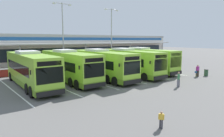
% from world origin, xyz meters
% --- Properties ---
extents(ground_plane, '(200.00, 200.00, 0.00)m').
position_xyz_m(ground_plane, '(0.00, 0.00, 0.00)').
color(ground_plane, '#605E5B').
extents(terminal_building, '(70.00, 13.00, 6.00)m').
position_xyz_m(terminal_building, '(-0.00, 26.91, 3.01)').
color(terminal_building, beige).
rests_on(terminal_building, ground).
extents(red_barrier_wall, '(60.00, 0.40, 1.10)m').
position_xyz_m(red_barrier_wall, '(0.00, 14.50, 0.56)').
color(red_barrier_wall, maroon).
rests_on(red_barrier_wall, ground).
extents(coach_bus_leftmost, '(3.30, 12.25, 3.78)m').
position_xyz_m(coach_bus_leftmost, '(-8.44, 6.75, 1.79)').
color(coach_bus_leftmost, '#8CC633').
rests_on(coach_bus_leftmost, ground).
extents(coach_bus_left_centre, '(3.30, 12.25, 3.78)m').
position_xyz_m(coach_bus_left_centre, '(-3.99, 6.76, 1.79)').
color(coach_bus_left_centre, '#8CC633').
rests_on(coach_bus_left_centre, ground).
extents(coach_bus_centre, '(3.30, 12.25, 3.78)m').
position_xyz_m(coach_bus_centre, '(0.06, 5.66, 1.79)').
color(coach_bus_centre, '#8CC633').
rests_on(coach_bus_centre, ground).
extents(coach_bus_right_centre, '(3.30, 12.25, 3.78)m').
position_xyz_m(coach_bus_right_centre, '(4.44, 5.29, 1.79)').
color(coach_bus_right_centre, '#8CC633').
rests_on(coach_bus_right_centre, ground).
extents(coach_bus_rightmost, '(3.30, 12.25, 3.78)m').
position_xyz_m(coach_bus_rightmost, '(8.54, 5.98, 1.79)').
color(coach_bus_rightmost, '#8CC633').
rests_on(coach_bus_rightmost, ground).
extents(bay_stripe_far_west, '(0.14, 13.00, 0.01)m').
position_xyz_m(bay_stripe_far_west, '(-10.50, 6.00, 0.00)').
color(bay_stripe_far_west, silver).
rests_on(bay_stripe_far_west, ground).
extents(bay_stripe_west, '(0.14, 13.00, 0.01)m').
position_xyz_m(bay_stripe_west, '(-6.30, 6.00, 0.00)').
color(bay_stripe_west, silver).
rests_on(bay_stripe_west, ground).
extents(bay_stripe_mid_west, '(0.14, 13.00, 0.01)m').
position_xyz_m(bay_stripe_mid_west, '(-2.10, 6.00, 0.00)').
color(bay_stripe_mid_west, silver).
rests_on(bay_stripe_mid_west, ground).
extents(bay_stripe_centre, '(0.14, 13.00, 0.01)m').
position_xyz_m(bay_stripe_centre, '(2.10, 6.00, 0.00)').
color(bay_stripe_centre, silver).
rests_on(bay_stripe_centre, ground).
extents(bay_stripe_mid_east, '(0.14, 13.00, 0.01)m').
position_xyz_m(bay_stripe_mid_east, '(6.30, 6.00, 0.00)').
color(bay_stripe_mid_east, silver).
rests_on(bay_stripe_mid_east, ground).
extents(bay_stripe_east, '(0.14, 13.00, 0.01)m').
position_xyz_m(bay_stripe_east, '(10.50, 6.00, 0.00)').
color(bay_stripe_east, silver).
rests_on(bay_stripe_east, ground).
extents(pedestrian_with_handbag, '(0.64, 0.42, 1.62)m').
position_xyz_m(pedestrian_with_handbag, '(10.94, -1.71, 0.86)').
color(pedestrian_with_handbag, '#4C4238').
rests_on(pedestrian_with_handbag, ground).
extents(pedestrian_in_dark_coat, '(0.49, 0.39, 1.62)m').
position_xyz_m(pedestrian_in_dark_coat, '(3.60, -3.51, 0.87)').
color(pedestrian_in_dark_coat, slate).
rests_on(pedestrian_in_dark_coat, ground).
extents(pedestrian_child, '(0.26, 0.29, 1.00)m').
position_xyz_m(pedestrian_child, '(-6.02, -8.59, 0.54)').
color(pedestrian_child, '#33333D').
rests_on(pedestrian_child, ground).
extents(lamp_post_centre, '(3.24, 0.28, 11.00)m').
position_xyz_m(lamp_post_centre, '(-0.07, 16.22, 6.29)').
color(lamp_post_centre, '#9E9EA3').
rests_on(lamp_post_centre, ground).
extents(lamp_post_east, '(3.24, 0.28, 11.00)m').
position_xyz_m(lamp_post_east, '(10.24, 16.09, 6.29)').
color(lamp_post_east, '#9E9EA3').
rests_on(lamp_post_east, ground).
extents(litter_bin, '(0.54, 0.54, 0.93)m').
position_xyz_m(litter_bin, '(12.34, -2.25, 0.47)').
color(litter_bin, '#2D5133').
rests_on(litter_bin, ground).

